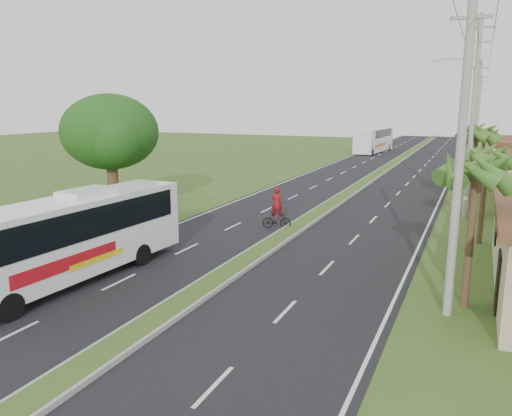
% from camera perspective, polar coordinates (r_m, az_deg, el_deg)
% --- Properties ---
extents(ground, '(180.00, 180.00, 0.00)m').
position_cam_1_polar(ground, '(18.66, -6.88, -9.96)').
color(ground, '#3B551F').
rests_on(ground, ground).
extents(road_asphalt, '(14.00, 160.00, 0.02)m').
position_cam_1_polar(road_asphalt, '(36.61, 9.39, 0.81)').
color(road_asphalt, black).
rests_on(road_asphalt, ground).
extents(median_strip, '(1.20, 160.00, 0.18)m').
position_cam_1_polar(median_strip, '(36.59, 9.39, 0.96)').
color(median_strip, gray).
rests_on(median_strip, ground).
extents(lane_edge_left, '(0.12, 160.00, 0.01)m').
position_cam_1_polar(lane_edge_left, '(38.81, -0.21, 1.58)').
color(lane_edge_left, silver).
rests_on(lane_edge_left, ground).
extents(lane_edge_right, '(0.12, 160.00, 0.01)m').
position_cam_1_polar(lane_edge_right, '(35.55, 19.87, -0.08)').
color(lane_edge_right, silver).
rests_on(lane_edge_right, ground).
extents(palm_verge_a, '(2.40, 2.40, 5.45)m').
position_cam_1_polar(palm_verge_a, '(17.93, 23.87, 3.90)').
color(palm_verge_a, '#473321').
rests_on(palm_verge_a, ground).
extents(palm_verge_b, '(2.40, 2.40, 5.05)m').
position_cam_1_polar(palm_verge_b, '(26.92, 24.89, 5.32)').
color(palm_verge_b, '#473321').
rests_on(palm_verge_b, ground).
extents(palm_verge_c, '(2.40, 2.40, 5.85)m').
position_cam_1_polar(palm_verge_c, '(33.84, 23.92, 7.81)').
color(palm_verge_c, '#473321').
rests_on(palm_verge_c, ground).
extents(palm_verge_d, '(2.40, 2.40, 5.25)m').
position_cam_1_polar(palm_verge_d, '(42.86, 24.66, 7.61)').
color(palm_verge_d, '#473321').
rests_on(palm_verge_d, ground).
extents(shade_tree, '(6.30, 6.00, 7.54)m').
position_cam_1_polar(shade_tree, '(32.66, -16.46, 8.06)').
color(shade_tree, '#473321').
rests_on(shade_tree, ground).
extents(utility_pole_a, '(1.60, 0.28, 11.00)m').
position_cam_1_polar(utility_pole_a, '(16.85, 22.39, 6.78)').
color(utility_pole_a, gray).
rests_on(utility_pole_a, ground).
extents(utility_pole_b, '(3.20, 0.28, 12.00)m').
position_cam_1_polar(utility_pole_b, '(32.81, 23.48, 9.74)').
color(utility_pole_b, gray).
rests_on(utility_pole_b, ground).
extents(utility_pole_c, '(1.60, 0.28, 11.00)m').
position_cam_1_polar(utility_pole_c, '(52.81, 23.87, 9.50)').
color(utility_pole_c, gray).
rests_on(utility_pole_c, ground).
extents(utility_pole_d, '(1.60, 0.28, 10.50)m').
position_cam_1_polar(utility_pole_d, '(72.81, 24.05, 9.65)').
color(utility_pole_d, gray).
rests_on(utility_pole_d, ground).
extents(coach_bus_main, '(2.95, 11.13, 3.56)m').
position_cam_1_polar(coach_bus_main, '(20.63, -20.56, -2.80)').
color(coach_bus_main, white).
rests_on(coach_bus_main, ground).
extents(coach_bus_far, '(3.50, 11.86, 3.41)m').
position_cam_1_polar(coach_bus_far, '(75.06, 13.34, 7.71)').
color(coach_bus_far, white).
rests_on(coach_bus_far, ground).
extents(motorcyclist, '(1.69, 0.92, 2.38)m').
position_cam_1_polar(motorcyclist, '(27.95, 2.37, -0.58)').
color(motorcyclist, black).
rests_on(motorcyclist, ground).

